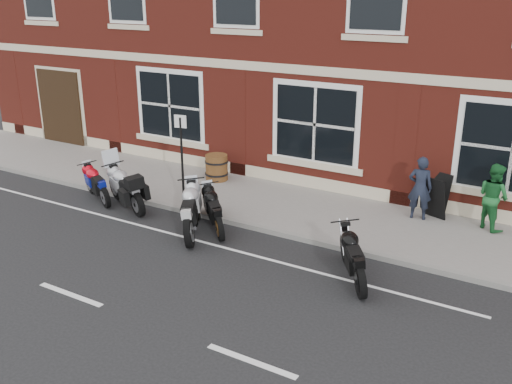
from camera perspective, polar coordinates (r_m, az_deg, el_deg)
ground at (r=13.40m, az=-8.54°, el=-4.57°), size 80.00×80.00×0.00m
sidewalk at (r=15.63m, az=-1.66°, el=-0.49°), size 30.00×3.00×0.12m
kerb at (r=14.41m, az=-5.02°, el=-2.37°), size 30.00×0.16×0.12m
moto_touring_silver at (r=15.31m, az=-12.87°, el=0.64°), size 2.02×1.08×1.43m
moto_sport_red at (r=16.04m, az=-15.57°, el=0.95°), size 1.74×0.99×0.86m
moto_sport_black at (r=13.64m, az=-4.07°, el=-1.61°), size 1.47×1.51×0.89m
moto_sport_silver at (r=13.45m, az=-6.23°, el=-1.63°), size 1.30×2.05×1.03m
moto_naked_black at (r=11.47m, az=9.83°, el=-6.09°), size 1.23×1.79×0.93m
pedestrian_left at (r=14.33m, az=16.08°, el=0.40°), size 0.63×0.47×1.58m
pedestrian_right at (r=14.29m, az=22.64°, el=-0.42°), size 0.98×0.94×1.59m
a_board_sign at (r=14.69m, az=17.50°, el=-0.34°), size 0.74×0.62×1.06m
barrel_planter at (r=16.75m, az=-3.96°, el=2.47°), size 0.68×0.68×0.76m
parking_sign at (r=14.82m, az=-7.44°, el=3.92°), size 0.33×0.09×2.33m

